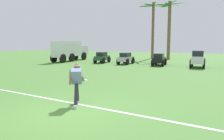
{
  "coord_description": "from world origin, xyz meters",
  "views": [
    {
      "loc": [
        3.85,
        -5.35,
        2.09
      ],
      "look_at": [
        -0.05,
        3.19,
        0.9
      ],
      "focal_mm": 35.0,
      "sensor_mm": 36.0,
      "label": 1
    }
  ],
  "objects_px": {
    "frisbee_in_flight": "(84,80)",
    "box_truck": "(70,50)",
    "parked_car_slot_a": "(102,57)",
    "parked_car_slot_b": "(126,58)",
    "palm_tree_left_of_centre": "(169,26)",
    "parked_car_slot_c": "(159,59)",
    "palm_tree_far_left": "(153,26)",
    "parked_car_slot_d": "(198,59)",
    "frisbee_thrower": "(77,81)"
  },
  "relations": [
    {
      "from": "parked_car_slot_d",
      "to": "parked_car_slot_a",
      "type": "bearing_deg",
      "value": 177.79
    },
    {
      "from": "parked_car_slot_c",
      "to": "frisbee_in_flight",
      "type": "bearing_deg",
      "value": -89.33
    },
    {
      "from": "parked_car_slot_a",
      "to": "palm_tree_left_of_centre",
      "type": "xyz_separation_m",
      "value": [
        5.43,
        7.11,
        3.46
      ]
    },
    {
      "from": "frisbee_thrower",
      "to": "parked_car_slot_a",
      "type": "xyz_separation_m",
      "value": [
        -6.15,
        13.88,
        -0.22
      ]
    },
    {
      "from": "parked_car_slot_b",
      "to": "box_truck",
      "type": "xyz_separation_m",
      "value": [
        -6.94,
        0.67,
        0.67
      ]
    },
    {
      "from": "parked_car_slot_c",
      "to": "parked_car_slot_d",
      "type": "distance_m",
      "value": 3.31
    },
    {
      "from": "parked_car_slot_a",
      "to": "box_truck",
      "type": "distance_m",
      "value": 4.33
    },
    {
      "from": "parked_car_slot_c",
      "to": "palm_tree_far_left",
      "type": "xyz_separation_m",
      "value": [
        -2.77,
        8.51,
        3.67
      ]
    },
    {
      "from": "frisbee_in_flight",
      "to": "parked_car_slot_a",
      "type": "height_order",
      "value": "parked_car_slot_a"
    },
    {
      "from": "parked_car_slot_c",
      "to": "palm_tree_far_left",
      "type": "relative_size",
      "value": 0.31
    },
    {
      "from": "frisbee_thrower",
      "to": "parked_car_slot_b",
      "type": "relative_size",
      "value": 0.63
    },
    {
      "from": "frisbee_in_flight",
      "to": "parked_car_slot_d",
      "type": "xyz_separation_m",
      "value": [
        3.14,
        12.92,
        0.01
      ]
    },
    {
      "from": "parked_car_slot_a",
      "to": "palm_tree_left_of_centre",
      "type": "distance_m",
      "value": 9.59
    },
    {
      "from": "frisbee_in_flight",
      "to": "box_truck",
      "type": "relative_size",
      "value": 0.06
    },
    {
      "from": "frisbee_in_flight",
      "to": "box_truck",
      "type": "bearing_deg",
      "value": 126.97
    },
    {
      "from": "parked_car_slot_d",
      "to": "box_truck",
      "type": "bearing_deg",
      "value": 176.63
    },
    {
      "from": "box_truck",
      "to": "palm_tree_left_of_centre",
      "type": "xyz_separation_m",
      "value": [
        9.68,
        6.67,
        2.79
      ]
    },
    {
      "from": "box_truck",
      "to": "palm_tree_left_of_centre",
      "type": "distance_m",
      "value": 12.08
    },
    {
      "from": "palm_tree_far_left",
      "to": "palm_tree_left_of_centre",
      "type": "relative_size",
      "value": 1.03
    },
    {
      "from": "frisbee_in_flight",
      "to": "palm_tree_far_left",
      "type": "xyz_separation_m",
      "value": [
        -2.92,
        21.61,
        3.5
      ]
    },
    {
      "from": "frisbee_thrower",
      "to": "frisbee_in_flight",
      "type": "bearing_deg",
      "value": 97.9
    },
    {
      "from": "frisbee_thrower",
      "to": "box_truck",
      "type": "xyz_separation_m",
      "value": [
        -10.41,
        14.32,
        0.44
      ]
    },
    {
      "from": "frisbee_thrower",
      "to": "palm_tree_left_of_centre",
      "type": "relative_size",
      "value": 0.2
    },
    {
      "from": "box_truck",
      "to": "palm_tree_left_of_centre",
      "type": "bearing_deg",
      "value": 34.55
    },
    {
      "from": "frisbee_thrower",
      "to": "parked_car_slot_c",
      "type": "relative_size",
      "value": 0.62
    },
    {
      "from": "frisbee_in_flight",
      "to": "parked_car_slot_a",
      "type": "xyz_separation_m",
      "value": [
        -6.07,
        13.28,
        -0.17
      ]
    },
    {
      "from": "parked_car_slot_a",
      "to": "palm_tree_far_left",
      "type": "bearing_deg",
      "value": 69.32
    },
    {
      "from": "parked_car_slot_a",
      "to": "parked_car_slot_c",
      "type": "bearing_deg",
      "value": -1.69
    },
    {
      "from": "parked_car_slot_d",
      "to": "box_truck",
      "type": "relative_size",
      "value": 0.4
    },
    {
      "from": "parked_car_slot_a",
      "to": "box_truck",
      "type": "bearing_deg",
      "value": 174.12
    },
    {
      "from": "parked_car_slot_c",
      "to": "palm_tree_left_of_centre",
      "type": "distance_m",
      "value": 8.08
    },
    {
      "from": "frisbee_thrower",
      "to": "frisbee_in_flight",
      "type": "height_order",
      "value": "frisbee_thrower"
    },
    {
      "from": "parked_car_slot_d",
      "to": "palm_tree_far_left",
      "type": "distance_m",
      "value": 11.16
    },
    {
      "from": "frisbee_in_flight",
      "to": "parked_car_slot_d",
      "type": "relative_size",
      "value": 0.16
    },
    {
      "from": "frisbee_thrower",
      "to": "parked_car_slot_d",
      "type": "distance_m",
      "value": 13.87
    },
    {
      "from": "parked_car_slot_b",
      "to": "box_truck",
      "type": "relative_size",
      "value": 0.37
    },
    {
      "from": "parked_car_slot_a",
      "to": "palm_tree_far_left",
      "type": "xyz_separation_m",
      "value": [
        3.15,
        8.34,
        3.67
      ]
    },
    {
      "from": "frisbee_in_flight",
      "to": "box_truck",
      "type": "xyz_separation_m",
      "value": [
        -10.33,
        13.72,
        0.5
      ]
    },
    {
      "from": "parked_car_slot_c",
      "to": "palm_tree_far_left",
      "type": "height_order",
      "value": "palm_tree_far_left"
    },
    {
      "from": "parked_car_slot_b",
      "to": "parked_car_slot_c",
      "type": "xyz_separation_m",
      "value": [
        3.23,
        0.06,
        0.0
      ]
    },
    {
      "from": "frisbee_thrower",
      "to": "box_truck",
      "type": "relative_size",
      "value": 0.23
    },
    {
      "from": "parked_car_slot_b",
      "to": "parked_car_slot_c",
      "type": "bearing_deg",
      "value": 1.05
    },
    {
      "from": "parked_car_slot_b",
      "to": "palm_tree_left_of_centre",
      "type": "xyz_separation_m",
      "value": [
        2.74,
        7.34,
        3.46
      ]
    },
    {
      "from": "box_truck",
      "to": "frisbee_in_flight",
      "type": "bearing_deg",
      "value": -53.03
    },
    {
      "from": "palm_tree_far_left",
      "to": "palm_tree_left_of_centre",
      "type": "height_order",
      "value": "palm_tree_far_left"
    },
    {
      "from": "parked_car_slot_d",
      "to": "box_truck",
      "type": "distance_m",
      "value": 13.5
    },
    {
      "from": "parked_car_slot_b",
      "to": "parked_car_slot_d",
      "type": "distance_m",
      "value": 6.53
    },
    {
      "from": "box_truck",
      "to": "palm_tree_far_left",
      "type": "xyz_separation_m",
      "value": [
        7.4,
        7.9,
        3.0
      ]
    },
    {
      "from": "frisbee_thrower",
      "to": "parked_car_slot_a",
      "type": "distance_m",
      "value": 15.19
    },
    {
      "from": "frisbee_in_flight",
      "to": "palm_tree_left_of_centre",
      "type": "height_order",
      "value": "palm_tree_left_of_centre"
    }
  ]
}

